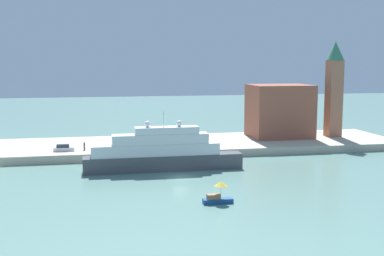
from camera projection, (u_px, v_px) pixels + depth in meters
name	position (u px, v px, depth m)	size (l,w,h in m)	color
ground	(181.00, 177.00, 86.30)	(400.00, 400.00, 0.00)	slate
quay_dock	(159.00, 146.00, 113.34)	(110.00, 23.88, 1.66)	#B7AD99
large_yacht	(161.00, 153.00, 91.56)	(29.11, 3.62, 10.87)	#4C4C51
small_motorboat	(218.00, 195.00, 70.50)	(4.25, 1.89, 3.13)	navy
harbor_building	(280.00, 111.00, 120.75)	(14.21, 11.32, 12.61)	#93513D
bell_tower	(334.00, 85.00, 120.77)	(4.27, 4.27, 22.86)	#9E664C
parked_car	(64.00, 148.00, 102.33)	(4.15, 1.71, 1.35)	silver
person_figure	(84.00, 146.00, 103.22)	(0.36, 0.36, 1.78)	#4C4C4C
mooring_bollard	(158.00, 149.00, 102.21)	(0.53, 0.53, 0.73)	black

